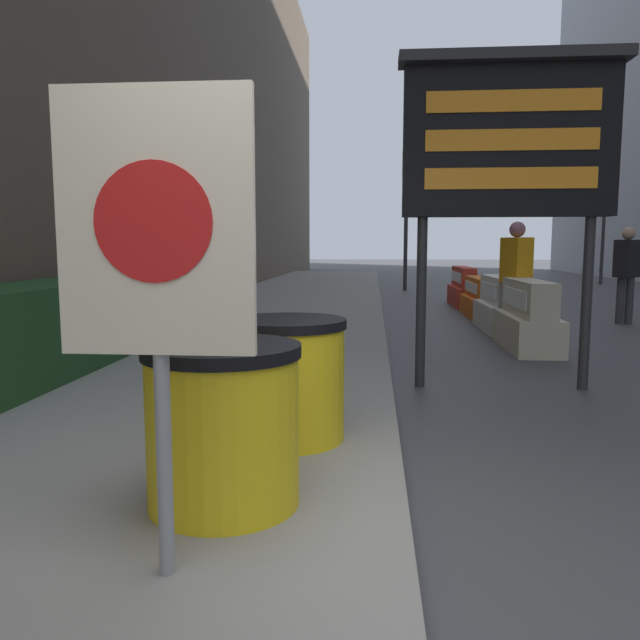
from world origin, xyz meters
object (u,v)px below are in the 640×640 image
at_px(jersey_barrier_red_striped, 463,289).
at_px(pedestrian_passerby, 627,267).
at_px(jersey_barrier_white, 499,306).
at_px(barrel_drum_middle, 288,379).
at_px(traffic_cone_near, 525,324).
at_px(jersey_barrier_cream, 528,319).
at_px(message_board, 509,142).
at_px(barrel_drum_foreground, 223,424).
at_px(warning_sign, 156,249).
at_px(traffic_light_far_side, 606,203).
at_px(pedestrian_worker, 516,270).
at_px(traffic_light_near_curb, 407,190).
at_px(jersey_barrier_orange_far, 479,299).

relative_size(jersey_barrier_red_striped, pedestrian_passerby, 1.10).
height_order(jersey_barrier_white, jersey_barrier_red_striped, jersey_barrier_red_striped).
distance_m(barrel_drum_middle, traffic_cone_near, 5.80).
bearing_deg(jersey_barrier_cream, jersey_barrier_white, 90.00).
bearing_deg(jersey_barrier_red_striped, traffic_cone_near, -89.31).
height_order(message_board, jersey_barrier_white, message_board).
bearing_deg(message_board, jersey_barrier_cream, 70.98).
height_order(barrel_drum_foreground, warning_sign, warning_sign).
distance_m(traffic_light_far_side, pedestrian_passerby, 12.29).
bearing_deg(traffic_light_far_side, warning_sign, -113.13).
bearing_deg(barrel_drum_middle, jersey_barrier_white, 68.36).
bearing_deg(jersey_barrier_white, pedestrian_worker, -88.67).
bearing_deg(barrel_drum_foreground, jersey_barrier_cream, 63.93).
height_order(jersey_barrier_white, traffic_light_near_curb, traffic_light_near_curb).
xyz_separation_m(jersey_barrier_orange_far, traffic_light_near_curb, (-1.11, 7.03, 2.76)).
height_order(jersey_barrier_white, traffic_light_far_side, traffic_light_far_side).
distance_m(traffic_cone_near, pedestrian_passerby, 3.59).
bearing_deg(jersey_barrier_orange_far, traffic_light_far_side, 60.13).
distance_m(barrel_drum_middle, jersey_barrier_white, 7.19).
bearing_deg(jersey_barrier_cream, message_board, -109.02).
xyz_separation_m(jersey_barrier_orange_far, pedestrian_worker, (0.02, -3.04, 0.70)).
relative_size(barrel_drum_middle, pedestrian_worker, 0.45).
xyz_separation_m(barrel_drum_foreground, traffic_light_near_curb, (1.71, 16.77, 2.55)).
height_order(warning_sign, jersey_barrier_orange_far, warning_sign).
xyz_separation_m(jersey_barrier_white, pedestrian_worker, (0.02, -1.04, 0.65)).
height_order(message_board, traffic_light_near_curb, traffic_light_near_curb).
bearing_deg(warning_sign, barrel_drum_foreground, 84.49).
distance_m(message_board, traffic_cone_near, 3.62).
bearing_deg(jersey_barrier_orange_far, jersey_barrier_red_striped, 90.00).
distance_m(jersey_barrier_orange_far, traffic_light_far_side, 12.51).
height_order(jersey_barrier_cream, jersey_barrier_orange_far, jersey_barrier_cream).
xyz_separation_m(message_board, jersey_barrier_cream, (0.83, 2.40, -1.98)).
distance_m(jersey_barrier_red_striped, traffic_light_near_curb, 5.66).
distance_m(jersey_barrier_cream, jersey_barrier_red_striped, 6.16).
distance_m(barrel_drum_middle, jersey_barrier_cream, 5.41).
height_order(jersey_barrier_cream, traffic_light_far_side, traffic_light_far_side).
xyz_separation_m(barrel_drum_foreground, traffic_light_far_side, (8.92, 20.35, 2.34)).
height_order(barrel_drum_middle, pedestrian_worker, pedestrian_worker).
bearing_deg(traffic_light_far_side, barrel_drum_foreground, -113.66).
bearing_deg(warning_sign, barrel_drum_middle, 82.28).
bearing_deg(jersey_barrier_orange_far, warning_sign, -105.49).
relative_size(jersey_barrier_cream, traffic_light_near_curb, 0.39).
bearing_deg(traffic_light_near_curb, pedestrian_passerby, -66.11).
xyz_separation_m(jersey_barrier_cream, pedestrian_worker, (0.02, 0.93, 0.63)).
bearing_deg(jersey_barrier_red_striped, barrel_drum_foreground, -103.30).
bearing_deg(traffic_light_near_curb, warning_sign, -95.81).
xyz_separation_m(message_board, traffic_light_near_curb, (-0.28, 13.41, 0.71)).
relative_size(barrel_drum_foreground, pedestrian_passerby, 0.45).
distance_m(jersey_barrier_cream, jersey_barrier_orange_far, 3.97).
bearing_deg(traffic_light_far_side, pedestrian_passerby, -107.56).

